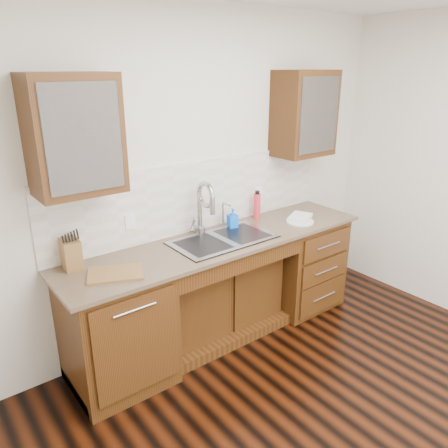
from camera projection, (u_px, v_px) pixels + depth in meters
ground at (357, 444)px, 2.80m from camera, size 4.00×3.50×0.10m
wall_back at (195, 178)px, 3.66m from camera, size 4.00×0.10×2.70m
base_cabinet_left at (117, 329)px, 3.16m from camera, size 0.70×0.62×0.88m
base_cabinet_center at (215, 295)px, 3.80m from camera, size 1.20×0.44×0.70m
base_cabinet_right at (299, 261)px, 4.25m from camera, size 0.70×0.62×0.88m
countertop at (222, 241)px, 3.54m from camera, size 2.70×0.65×0.03m
backsplash at (199, 196)px, 3.66m from camera, size 2.70×0.02×0.59m
sink at (223, 250)px, 3.55m from camera, size 0.84×0.46×0.19m
faucet at (199, 211)px, 3.58m from camera, size 0.04×0.04×0.40m
filter_tap at (223, 214)px, 3.76m from camera, size 0.02×0.02×0.24m
upper_cabinet_left at (74, 135)px, 2.73m from camera, size 0.55×0.34×0.75m
upper_cabinet_right at (304, 114)px, 3.93m from camera, size 0.55×0.34×0.75m
outlet_left at (130, 222)px, 3.31m from camera, size 0.08×0.01×0.12m
outlet_right at (258, 193)px, 4.06m from camera, size 0.08×0.01×0.12m
soap_bottle at (233, 218)px, 3.75m from camera, size 0.10×0.10×0.18m
water_bottle at (257, 206)px, 3.98m from camera, size 0.07×0.07×0.23m
plate at (300, 222)px, 3.91m from camera, size 0.31×0.31×0.01m
dish_towel at (300, 217)px, 3.94m from camera, size 0.28×0.26×0.04m
knife_block at (71, 253)px, 3.01m from camera, size 0.13×0.20×0.21m
cutting_board at (115, 273)px, 2.94m from camera, size 0.43×0.38×0.02m
cup_left_a at (63, 145)px, 2.71m from camera, size 0.15×0.15×0.10m
cup_left_b at (82, 142)px, 2.77m from camera, size 0.11×0.11×0.10m
cup_right_a at (299, 119)px, 3.91m from camera, size 0.18×0.18×0.11m
cup_right_b at (308, 119)px, 3.99m from camera, size 0.13×0.13×0.10m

